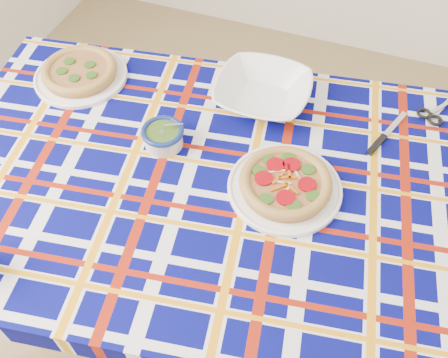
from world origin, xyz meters
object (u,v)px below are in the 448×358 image
at_px(main_focaccia_plate, 285,183).
at_px(serving_bowl, 263,93).
at_px(dining_table, 218,196).
at_px(pesto_bowl, 163,135).

height_order(main_focaccia_plate, serving_bowl, serving_bowl).
bearing_deg(dining_table, main_focaccia_plate, 0.87).
height_order(pesto_bowl, serving_bowl, same).
xyz_separation_m(main_focaccia_plate, pesto_bowl, (-0.33, 0.04, 0.01)).
relative_size(dining_table, main_focaccia_plate, 5.41).
height_order(main_focaccia_plate, pesto_bowl, pesto_bowl).
distance_m(dining_table, serving_bowl, 0.32).
bearing_deg(dining_table, pesto_bowl, 150.92).
height_order(dining_table, pesto_bowl, pesto_bowl).
height_order(dining_table, main_focaccia_plate, main_focaccia_plate).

